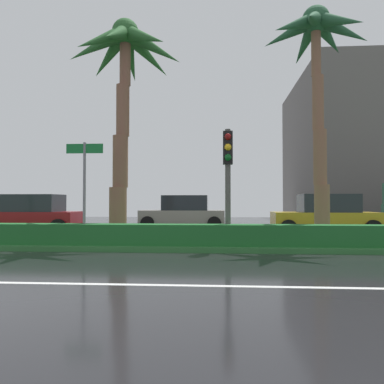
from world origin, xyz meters
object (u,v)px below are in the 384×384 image
at_px(palm_tree_centre, 317,52).
at_px(car_in_traffic_third, 325,215).
at_px(palm_tree_centre_left, 124,67).
at_px(street_name_sign, 84,179).
at_px(car_in_traffic_leading, 32,215).
at_px(car_in_traffic_second, 183,213).
at_px(traffic_signal_median_right, 228,165).

bearing_deg(palm_tree_centre, car_in_traffic_third, 71.44).
bearing_deg(palm_tree_centre_left, street_name_sign, -114.77).
relative_size(car_in_traffic_leading, car_in_traffic_second, 1.00).
relative_size(palm_tree_centre, street_name_sign, 2.59).
distance_m(palm_tree_centre_left, street_name_sign, 4.27).
relative_size(street_name_sign, car_in_traffic_leading, 0.70).
height_order(palm_tree_centre_left, palm_tree_centre, palm_tree_centre).
relative_size(palm_tree_centre_left, traffic_signal_median_right, 2.21).
relative_size(traffic_signal_median_right, street_name_sign, 1.13).
relative_size(street_name_sign, car_in_traffic_third, 0.70).
bearing_deg(palm_tree_centre_left, traffic_signal_median_right, -22.33).
height_order(traffic_signal_median_right, car_in_traffic_third, traffic_signal_median_right).
bearing_deg(car_in_traffic_third, street_name_sign, 33.32).
height_order(palm_tree_centre, car_in_traffic_second, palm_tree_centre).
distance_m(palm_tree_centre_left, car_in_traffic_third, 10.01).
relative_size(palm_tree_centre, car_in_traffic_third, 1.81).
height_order(palm_tree_centre_left, car_in_traffic_third, palm_tree_centre_left).
bearing_deg(palm_tree_centre_left, car_in_traffic_third, 26.93).
distance_m(palm_tree_centre, car_in_traffic_third, 6.79).
relative_size(palm_tree_centre_left, car_in_traffic_leading, 1.74).
bearing_deg(palm_tree_centre, palm_tree_centre_left, -178.57).
bearing_deg(street_name_sign, car_in_traffic_leading, 128.46).
height_order(palm_tree_centre, car_in_traffic_third, palm_tree_centre).
bearing_deg(car_in_traffic_second, traffic_signal_median_right, 104.02).
bearing_deg(traffic_signal_median_right, street_name_sign, -176.91).
distance_m(street_name_sign, car_in_traffic_third, 10.17).
bearing_deg(street_name_sign, traffic_signal_median_right, 3.09).
xyz_separation_m(palm_tree_centre, car_in_traffic_leading, (-11.54, 3.69, -5.52)).
relative_size(palm_tree_centre_left, car_in_traffic_third, 1.74).
xyz_separation_m(street_name_sign, car_in_traffic_third, (8.43, 5.54, -1.25)).
xyz_separation_m(palm_tree_centre_left, car_in_traffic_third, (7.67, 3.90, -5.12)).
distance_m(palm_tree_centre_left, car_in_traffic_leading, 8.20).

